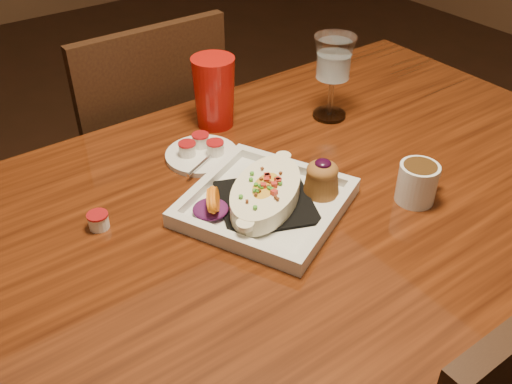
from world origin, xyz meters
TOP-DOWN VIEW (x-y plane):
  - table at (0.00, 0.00)m, footprint 1.50×0.90m
  - chair_far at (-0.00, 0.63)m, footprint 0.42×0.42m
  - plate at (-0.04, -0.01)m, footprint 0.36×0.36m
  - coffee_mug at (0.20, -0.15)m, footprint 0.10×0.07m
  - goblet at (0.29, 0.19)m, footprint 0.09×0.09m
  - saucer at (-0.05, 0.21)m, footprint 0.15×0.15m
  - creamer_loose at (-0.32, 0.13)m, footprint 0.04×0.04m
  - red_tumbler at (0.05, 0.32)m, footprint 0.10×0.10m

SIDE VIEW (x-z plane):
  - chair_far at x=0.00m, z-range 0.04..0.97m
  - table at x=0.00m, z-range 0.28..1.03m
  - saucer at x=-0.05m, z-range 0.71..0.81m
  - creamer_loose at x=-0.32m, z-range 0.75..0.78m
  - plate at x=-0.04m, z-range 0.74..0.82m
  - coffee_mug at x=0.20m, z-range 0.75..0.83m
  - red_tumbler at x=0.05m, z-range 0.75..0.91m
  - goblet at x=0.29m, z-range 0.79..0.98m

